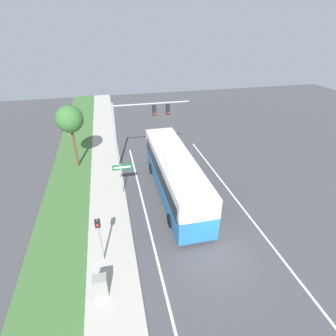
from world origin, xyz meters
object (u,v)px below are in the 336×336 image
Objects in this scene: signal_gantry at (138,121)px; street_sign at (122,173)px; utility_cabinet at (101,285)px; pedestrian_signal at (99,234)px; bus at (175,172)px.

street_sign is at bearing -114.35° from signal_gantry.
street_sign reaches higher than utility_cabinet.
signal_gantry is 11.86m from pedestrian_signal.
street_sign is (-3.99, 0.91, -0.01)m from bus.
signal_gantry reaches higher than bus.
pedestrian_signal reaches higher than street_sign.
pedestrian_signal is at bearing -104.67° from street_sign.
bus is 8.09m from pedestrian_signal.
pedestrian_signal is (-3.72, -11.00, -2.41)m from signal_gantry.
bus is 9.90m from utility_cabinet.
pedestrian_signal is 2.69× the size of utility_cabinet.
bus is 3.88× the size of pedestrian_signal.
utility_cabinet is at bearing -101.96° from street_sign.
bus is 6.19m from signal_gantry.
bus is 4.09m from street_sign.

